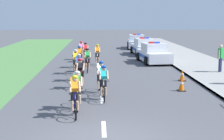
% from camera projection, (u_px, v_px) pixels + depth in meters
% --- Properties ---
extents(sidewalk_slab, '(4.28, 60.00, 0.12)m').
position_uv_depth(sidewalk_slab, '(206.00, 67.00, 24.09)').
color(sidewalk_slab, gray).
rests_on(sidewalk_slab, ground).
extents(kerb_edge, '(0.16, 60.00, 0.13)m').
position_uv_depth(kerb_edge, '(176.00, 67.00, 24.00)').
color(kerb_edge, '#9E9E99').
rests_on(kerb_edge, ground).
extents(lane_markings_centre, '(0.14, 17.60, 0.01)m').
position_uv_depth(lane_markings_centre, '(102.00, 99.00, 15.02)').
color(lane_markings_centre, white).
rests_on(lane_markings_centre, ground).
extents(cyclist_lead, '(0.45, 1.72, 1.56)m').
position_uv_depth(cyclist_lead, '(75.00, 95.00, 12.35)').
color(cyclist_lead, black).
rests_on(cyclist_lead, ground).
extents(cyclist_second, '(0.43, 1.72, 1.56)m').
position_uv_depth(cyclist_second, '(77.00, 89.00, 13.32)').
color(cyclist_second, black).
rests_on(cyclist_second, ground).
extents(cyclist_third, '(0.42, 1.72, 1.56)m').
position_uv_depth(cyclist_third, '(104.00, 82.00, 14.75)').
color(cyclist_third, black).
rests_on(cyclist_third, ground).
extents(cyclist_fourth, '(0.45, 1.72, 1.56)m').
position_uv_depth(cyclist_fourth, '(100.00, 76.00, 16.12)').
color(cyclist_fourth, black).
rests_on(cyclist_fourth, ground).
extents(cyclist_fifth, '(0.44, 1.72, 1.56)m').
position_uv_depth(cyclist_fifth, '(81.00, 73.00, 17.09)').
color(cyclist_fifth, black).
rests_on(cyclist_fifth, ground).
extents(cyclist_sixth, '(0.45, 1.72, 1.56)m').
position_uv_depth(cyclist_sixth, '(79.00, 67.00, 19.09)').
color(cyclist_sixth, black).
rests_on(cyclist_sixth, ground).
extents(cyclist_seventh, '(0.44, 1.72, 1.56)m').
position_uv_depth(cyclist_seventh, '(76.00, 61.00, 21.46)').
color(cyclist_seventh, black).
rests_on(cyclist_seventh, ground).
extents(cyclist_eighth, '(0.42, 1.72, 1.56)m').
position_uv_depth(cyclist_eighth, '(87.00, 59.00, 22.23)').
color(cyclist_eighth, black).
rests_on(cyclist_eighth, ground).
extents(cyclist_ninth, '(0.42, 1.72, 1.56)m').
position_uv_depth(cyclist_ninth, '(80.00, 56.00, 24.04)').
color(cyclist_ninth, black).
rests_on(cyclist_ninth, ground).
extents(cyclist_tenth, '(0.42, 1.72, 1.56)m').
position_uv_depth(cyclist_tenth, '(97.00, 54.00, 25.32)').
color(cyclist_tenth, black).
rests_on(cyclist_tenth, ground).
extents(cyclist_eleventh, '(0.43, 1.72, 1.56)m').
position_uv_depth(cyclist_eleventh, '(81.00, 50.00, 28.38)').
color(cyclist_eleventh, black).
rests_on(cyclist_eleventh, ground).
extents(cyclist_twelfth, '(0.42, 1.72, 1.56)m').
position_uv_depth(cyclist_twelfth, '(86.00, 52.00, 26.95)').
color(cyclist_twelfth, black).
rests_on(cyclist_twelfth, ground).
extents(police_car_nearest, '(2.32, 4.55, 1.59)m').
position_uv_depth(police_car_nearest, '(154.00, 54.00, 26.59)').
color(police_car_nearest, white).
rests_on(police_car_nearest, ground).
extents(police_car_second, '(2.24, 4.52, 1.59)m').
position_uv_depth(police_car_second, '(144.00, 47.00, 32.07)').
color(police_car_second, white).
rests_on(police_car_second, ground).
extents(police_car_third, '(2.26, 4.53, 1.59)m').
position_uv_depth(police_car_third, '(136.00, 42.00, 38.26)').
color(police_car_third, silver).
rests_on(police_car_third, ground).
extents(traffic_cone_near, '(0.36, 0.36, 0.64)m').
position_uv_depth(traffic_cone_near, '(182.00, 75.00, 19.18)').
color(traffic_cone_near, black).
rests_on(traffic_cone_near, ground).
extents(traffic_cone_mid, '(0.36, 0.36, 0.64)m').
position_uv_depth(traffic_cone_mid, '(182.00, 84.00, 16.61)').
color(traffic_cone_mid, black).
rests_on(traffic_cone_mid, ground).
extents(spectator_back, '(0.41, 0.44, 1.68)m').
position_uv_depth(spectator_back, '(221.00, 56.00, 21.41)').
color(spectator_back, '#23284C').
rests_on(spectator_back, sidewalk_slab).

